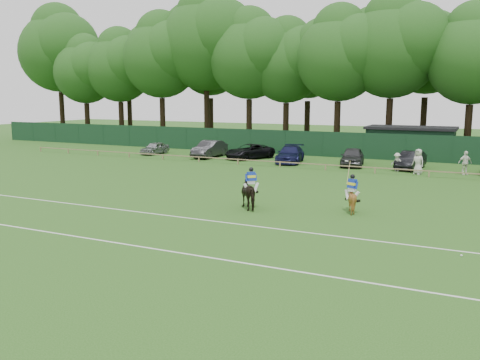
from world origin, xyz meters
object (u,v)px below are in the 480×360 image
Objects in this scene: utility_shed at (410,142)px; hatch_grey at (352,157)px; horse_chestnut at (352,199)px; sedan_navy at (290,154)px; suv_black at (250,151)px; sedan_grey at (209,149)px; polo_ball at (461,255)px; sedan_silver at (155,148)px; estate_black at (411,160)px; spectator_right at (418,162)px; horse_dark at (251,193)px; spectator_mid at (465,163)px; spectator_left at (397,162)px.

hatch_grey is at bearing -113.45° from utility_shed.
horse_chestnut is 0.27× the size of sedan_navy.
utility_shed is at bearing 54.35° from suv_black.
sedan_grey reaches higher than polo_ball.
sedan_silver is at bearing -160.54° from utility_shed.
utility_shed is (-0.58, 26.14, 0.83)m from horse_chestnut.
estate_black is 2.25× the size of spectator_right.
spectator_mid is (9.87, 18.00, 0.06)m from horse_dark.
sedan_silver is 1.87× the size of spectator_right.
sedan_silver is 2.47× the size of spectator_left.
spectator_left reaches higher than sedan_silver.
estate_black is 8.37m from utility_shed.
polo_ball is at bearing 115.28° from horse_dark.
spectator_left is at bearing -105.07° from estate_black.
suv_black is 14.34m from spectator_left.
spectator_left is 16.60× the size of polo_ball.
horse_chestnut is 0.32× the size of estate_black.
hatch_grey is at bearing -53.90° from horse_chestnut.
spectator_right is at bearing -22.67° from sedan_navy.
polo_ball is (9.82, -23.24, -0.74)m from hatch_grey.
suv_black is at bearing 129.91° from polo_ball.
spectator_right is 21.13m from polo_ball.
estate_black is 4.42m from spectator_mid.
horse_dark is 27.47m from sedan_silver.
spectator_mid is at bearing -60.98° from utility_shed.
horse_dark is at bearing 38.83° from horse_chestnut.
sedan_grey is (-13.33, 19.15, -0.04)m from horse_dark.
spectator_left is at bearing 154.22° from spectator_mid.
sedan_silver is (-19.81, 19.03, -0.23)m from horse_dark.
horse_chestnut is at bearing -71.88° from sedan_navy.
horse_chestnut reaches higher than suv_black.
sedan_grey is 1.12× the size of estate_black.
hatch_grey is 25.24m from polo_ball.
sedan_silver is 6.48m from sedan_grey.
suv_black is (-14.38, 18.30, -0.00)m from horse_chestnut.
spectator_right reaches higher than horse_chestnut.
horse_dark is 19.20m from hatch_grey.
spectator_left is at bearing 105.05° from polo_ball.
utility_shed is at bearing -66.12° from horse_chestnut.
utility_shed is at bearing 23.36° from sedan_grey.
spectator_right is at bearing -6.04° from spectator_left.
sedan_grey is 14.20m from hatch_grey.
horse_chestnut is at bearing 135.12° from polo_ball.
estate_black is at bearing -69.22° from horse_chestnut.
hatch_grey is 1.04× the size of estate_black.
spectator_left is (24.70, -1.55, 0.12)m from sedan_silver.
utility_shed reaches higher than sedan_grey.
polo_ball is (0.81, -22.06, -0.87)m from spectator_mid.
horse_chestnut is at bearing -27.11° from suv_black.
spectator_left is at bearing -179.12° from spectator_right.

